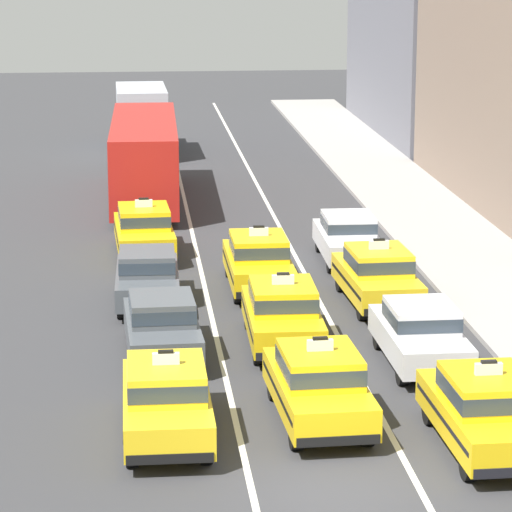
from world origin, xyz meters
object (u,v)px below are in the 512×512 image
object	(u,v)px
sedan_left_third	(147,275)
taxi_center_third	(258,260)
taxi_right_third	(377,275)
sedan_left_second	(162,324)
taxi_center_nearest	(319,384)
taxi_left_nearest	(166,398)
box_truck_left_sixth	(141,117)
taxi_right_nearest	(485,409)
taxi_center_second	(282,313)
sedan_right_second	(420,332)
taxi_left_fourth	(144,230)
bus_left_fifth	(144,156)
sedan_right_fourth	(348,236)

from	to	relation	value
sedan_left_third	taxi_center_third	world-z (taller)	taxi_center_third
taxi_right_third	sedan_left_second	bearing A→B (deg)	-145.55
taxi_center_nearest	taxi_right_third	world-z (taller)	same
taxi_left_nearest	taxi_center_nearest	distance (m)	3.36
box_truck_left_sixth	taxi_right_nearest	bearing A→B (deg)	-80.55
taxi_center_second	box_truck_left_sixth	bearing A→B (deg)	95.78
taxi_center_third	taxi_right_nearest	world-z (taller)	same
taxi_center_nearest	taxi_center_second	world-z (taller)	same
taxi_center_nearest	sedan_right_second	bearing A→B (deg)	50.35
taxi_left_fourth	taxi_center_second	xyz separation A→B (m)	(3.38, -10.24, 0.00)
sedan_left_second	box_truck_left_sixth	bearing A→B (deg)	90.15
sedan_left_second	taxi_center_nearest	xyz separation A→B (m)	(3.24, -4.94, 0.03)
bus_left_fifth	taxi_right_third	xyz separation A→B (m)	(6.35, -15.91, -0.94)
sedan_left_third	sedan_right_fourth	world-z (taller)	same
box_truck_left_sixth	sedan_right_fourth	distance (m)	23.50
taxi_left_nearest	taxi_left_fourth	xyz separation A→B (m)	(-0.21, 16.47, 0.00)
box_truck_left_sixth	sedan_right_fourth	world-z (taller)	box_truck_left_sixth
taxi_left_nearest	sedan_left_third	size ratio (longest dim) A/B	1.05
bus_left_fifth	taxi_right_nearest	distance (m)	27.83
taxi_left_nearest	sedan_right_second	size ratio (longest dim) A/B	1.06
sedan_left_second	sedan_right_second	xyz separation A→B (m)	(6.26, -1.29, 0.00)
sedan_left_third	taxi_center_third	size ratio (longest dim) A/B	0.95
sedan_left_second	taxi_center_nearest	distance (m)	5.91
taxi_center_third	taxi_left_fourth	bearing A→B (deg)	125.79
taxi_left_fourth	taxi_center_nearest	xyz separation A→B (m)	(3.52, -15.85, 0.00)
box_truck_left_sixth	taxi_center_second	world-z (taller)	box_truck_left_sixth
taxi_center_second	taxi_right_nearest	world-z (taller)	same
taxi_left_nearest	sedan_right_second	distance (m)	7.64
taxi_center_second	sedan_right_fourth	size ratio (longest dim) A/B	1.06
taxi_right_third	bus_left_fifth	bearing A→B (deg)	111.75
taxi_left_nearest	taxi_left_fourth	bearing A→B (deg)	90.74
sedan_right_second	sedan_right_fourth	size ratio (longest dim) A/B	1.00
bus_left_fifth	sedan_right_fourth	distance (m)	12.52
box_truck_left_sixth	taxi_right_nearest	size ratio (longest dim) A/B	1.52
taxi_left_nearest	taxi_center_nearest	xyz separation A→B (m)	(3.30, 0.62, 0.00)
box_truck_left_sixth	sedan_right_second	bearing A→B (deg)	-79.23
bus_left_fifth	taxi_center_second	xyz separation A→B (m)	(3.21, -19.52, -0.94)
sedan_left_second	box_truck_left_sixth	xyz separation A→B (m)	(-0.08, 32.05, 0.93)
taxi_left_fourth	sedan_right_second	xyz separation A→B (m)	(6.54, -12.19, -0.03)
sedan_left_second	taxi_center_nearest	world-z (taller)	taxi_center_nearest
taxi_right_third	taxi_center_nearest	bearing A→B (deg)	-108.04
sedan_right_second	sedan_right_fourth	distance (m)	10.73
box_truck_left_sixth	taxi_center_third	bearing A→B (deg)	-83.10
sedan_left_third	taxi_center_nearest	distance (m)	10.50
box_truck_left_sixth	taxi_center_nearest	bearing A→B (deg)	-84.88
sedan_left_second	sedan_left_third	size ratio (longest dim) A/B	1.01
taxi_left_nearest	box_truck_left_sixth	bearing A→B (deg)	90.02
taxi_right_nearest	taxi_center_nearest	bearing A→B (deg)	148.76
taxi_left_fourth	sedan_left_third	bearing A→B (deg)	-90.00
taxi_right_third	sedan_right_fourth	world-z (taller)	taxi_right_third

